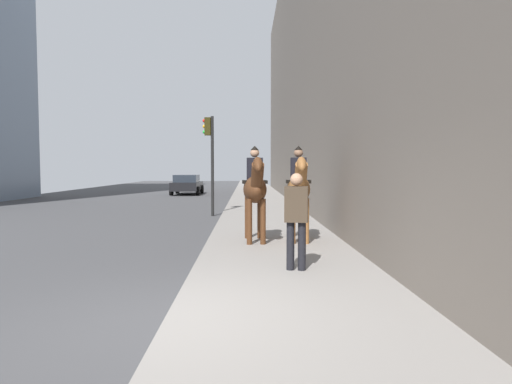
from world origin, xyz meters
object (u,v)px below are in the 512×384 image
(mounted_horse_near, at_px, (255,188))
(mounted_horse_far, at_px, (299,188))
(pedestrian_greeting, at_px, (296,215))
(traffic_light_near_curb, at_px, (210,150))
(car_near_lane, at_px, (187,184))

(mounted_horse_near, xyz_separation_m, mounted_horse_far, (0.05, -1.06, 0.00))
(mounted_horse_near, bearing_deg, pedestrian_greeting, 9.67)
(mounted_horse_far, xyz_separation_m, pedestrian_greeting, (-3.00, 0.40, -0.34))
(mounted_horse_near, distance_m, traffic_light_near_curb, 7.07)
(mounted_horse_near, distance_m, pedestrian_greeting, 3.04)
(car_near_lane, height_order, traffic_light_near_curb, traffic_light_near_curb)
(pedestrian_greeting, height_order, car_near_lane, pedestrian_greeting)
(mounted_horse_near, bearing_deg, traffic_light_near_curb, -169.28)
(car_near_lane, relative_size, traffic_light_near_curb, 1.02)
(mounted_horse_near, distance_m, mounted_horse_far, 1.06)
(mounted_horse_far, height_order, car_near_lane, mounted_horse_far)
(traffic_light_near_curb, bearing_deg, car_near_lane, 11.52)
(mounted_horse_far, relative_size, traffic_light_near_curb, 0.59)
(traffic_light_near_curb, bearing_deg, mounted_horse_near, -166.25)
(pedestrian_greeting, bearing_deg, car_near_lane, 22.81)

